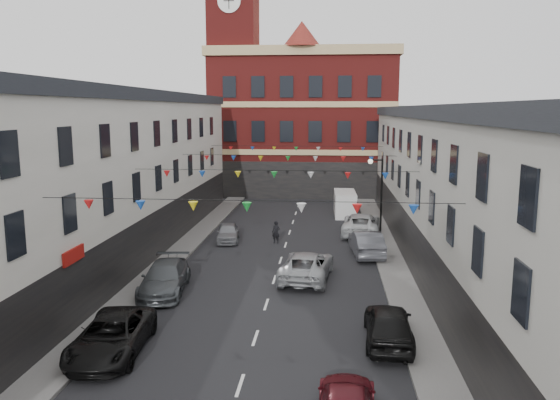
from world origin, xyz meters
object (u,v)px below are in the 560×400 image
(car_right_d, at_px, (389,324))
(car_right_e, at_px, (366,243))
(street_lamp, at_px, (378,188))
(car_left_c, at_px, (112,336))
(car_right_f, at_px, (361,224))
(moving_car, at_px, (307,265))
(car_left_d, at_px, (165,278))
(pedestrian, at_px, (276,232))
(car_left_e, at_px, (228,232))
(white_van, at_px, (345,204))

(car_right_d, height_order, car_right_e, car_right_e)
(street_lamp, height_order, car_left_c, street_lamp)
(car_left_c, distance_m, car_right_f, 24.35)
(street_lamp, xyz_separation_m, car_right_f, (-1.05, 1.79, -3.08))
(street_lamp, height_order, moving_car, street_lamp)
(street_lamp, bearing_deg, car_right_e, -103.75)
(car_left_d, xyz_separation_m, pedestrian, (4.78, 11.09, 0.03))
(car_left_c, relative_size, pedestrian, 3.32)
(car_left_d, bearing_deg, car_right_e, 31.11)
(car_left_e, distance_m, white_van, 13.84)
(car_left_d, distance_m, white_van, 24.26)
(moving_car, distance_m, white_van, 19.35)
(white_van, xyz_separation_m, pedestrian, (-5.20, -11.02, -0.26))
(car_left_c, bearing_deg, car_right_f, 59.64)
(white_van, bearing_deg, car_left_d, -115.48)
(street_lamp, distance_m, white_van, 10.10)
(car_left_c, distance_m, white_van, 31.07)
(car_left_c, relative_size, car_right_f, 0.91)
(car_left_e, bearing_deg, white_van, 43.35)
(car_left_e, bearing_deg, street_lamp, -0.86)
(car_left_c, xyz_separation_m, car_right_f, (10.90, 21.77, 0.08))
(car_left_c, xyz_separation_m, car_right_d, (10.90, 1.98, 0.06))
(car_left_e, distance_m, moving_car, 10.38)
(car_left_d, relative_size, car_right_e, 1.07)
(car_left_d, xyz_separation_m, moving_car, (7.30, 2.95, 0.01))
(moving_car, xyz_separation_m, pedestrian, (-2.52, 8.14, 0.02))
(car_left_c, bearing_deg, pedestrian, 71.99)
(street_lamp, relative_size, car_left_d, 1.12)
(car_left_e, xyz_separation_m, white_van, (8.74, 10.73, 0.41))
(car_right_d, bearing_deg, car_left_d, -23.87)
(car_right_e, xyz_separation_m, pedestrian, (-6.22, 2.75, -0.02))
(pedestrian, bearing_deg, car_right_e, -7.73)
(street_lamp, relative_size, moving_car, 1.06)
(car_left_e, bearing_deg, car_left_d, -103.68)
(car_left_c, height_order, car_right_f, car_right_f)
(street_lamp, distance_m, car_right_d, 18.29)
(car_right_d, bearing_deg, pedestrian, -67.16)
(car_left_c, relative_size, moving_car, 0.95)
(white_van, distance_m, pedestrian, 12.19)
(car_left_c, distance_m, car_right_e, 19.10)
(car_left_c, distance_m, moving_car, 12.56)
(white_van, bearing_deg, car_right_e, -86.95)
(car_right_e, relative_size, moving_car, 0.89)
(car_left_d, relative_size, pedestrian, 3.31)
(car_right_e, bearing_deg, car_right_d, 84.47)
(car_right_e, bearing_deg, white_van, -91.29)
(pedestrian, bearing_deg, car_right_d, -53.20)
(car_right_f, bearing_deg, car_left_c, 68.78)
(car_left_e, bearing_deg, car_right_d, -67.24)
(car_left_e, xyz_separation_m, pedestrian, (3.54, -0.29, 0.15))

